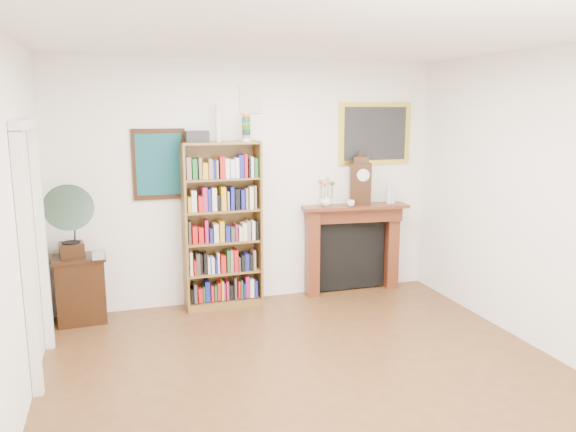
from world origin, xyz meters
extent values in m
cube|color=#503418|center=(0.00, 0.00, -0.01)|extent=(4.50, 5.00, 0.01)
cube|color=white|center=(0.00, 0.00, 2.80)|extent=(4.50, 5.00, 0.01)
cube|color=white|center=(0.00, 2.50, 1.40)|extent=(4.50, 0.01, 2.80)
cube|color=white|center=(2.25, 0.00, 1.40)|extent=(0.01, 5.00, 2.80)
cube|color=white|center=(-2.21, 0.73, 1.05)|extent=(0.08, 0.08, 2.10)
cube|color=white|center=(-2.21, 1.67, 1.05)|extent=(0.08, 0.08, 2.10)
cube|color=white|center=(-2.21, 1.20, 2.13)|extent=(0.08, 1.02, 0.08)
cube|color=black|center=(-1.05, 2.48, 1.65)|extent=(0.58, 0.03, 0.78)
cube|color=#114851|center=(-1.05, 2.46, 1.65)|extent=(0.50, 0.01, 0.67)
cube|color=white|center=(0.00, 2.48, 2.35)|extent=(0.26, 0.03, 0.30)
cube|color=silver|center=(0.00, 2.46, 2.35)|extent=(0.22, 0.01, 0.26)
cube|color=gold|center=(1.55, 2.48, 1.95)|extent=(0.95, 0.03, 0.75)
cube|color=#262628|center=(1.55, 2.46, 1.95)|extent=(0.82, 0.01, 0.65)
cube|color=brown|center=(-0.81, 2.33, 0.95)|extent=(0.03, 0.31, 1.89)
cube|color=brown|center=(0.03, 2.33, 0.95)|extent=(0.03, 0.31, 1.89)
cube|color=brown|center=(-0.39, 2.33, 1.88)|extent=(0.88, 0.32, 0.03)
cube|color=brown|center=(-0.39, 2.33, 0.04)|extent=(0.88, 0.32, 0.08)
cube|color=brown|center=(-0.39, 2.47, 0.95)|extent=(0.87, 0.03, 1.89)
cube|color=brown|center=(-0.39, 2.33, 0.41)|extent=(0.82, 0.30, 0.02)
cube|color=brown|center=(-0.39, 2.33, 0.77)|extent=(0.82, 0.30, 0.02)
cube|color=brown|center=(-0.39, 2.33, 1.13)|extent=(0.82, 0.30, 0.02)
cube|color=brown|center=(-0.39, 2.33, 1.49)|extent=(0.82, 0.30, 0.02)
cube|color=black|center=(-1.93, 2.29, 0.36)|extent=(0.55, 0.41, 0.72)
cube|color=#4A1A11|center=(0.71, 2.38, 0.53)|extent=(0.16, 0.21, 1.06)
cube|color=#4A1A11|center=(1.78, 2.38, 0.53)|extent=(0.16, 0.21, 1.06)
cube|color=#4A1A11|center=(1.25, 2.38, 0.98)|extent=(1.22, 0.31, 0.17)
cube|color=#4A1A11|center=(1.25, 2.34, 1.08)|extent=(1.33, 0.43, 0.04)
cube|color=black|center=(1.25, 2.44, 0.44)|extent=(0.88, 0.09, 0.85)
cube|color=black|center=(-2.00, 2.31, 0.80)|extent=(0.27, 0.27, 0.15)
cylinder|color=black|center=(-2.00, 2.31, 0.88)|extent=(0.21, 0.21, 0.01)
cone|color=#2A3D2F|center=(-2.00, 2.16, 1.21)|extent=(0.57, 0.67, 0.62)
cube|color=silver|center=(-1.73, 2.13, 0.76)|extent=(0.12, 0.12, 0.08)
cube|color=black|center=(1.33, 2.37, 1.35)|extent=(0.28, 0.22, 0.50)
cylinder|color=white|center=(1.33, 2.30, 1.47)|extent=(0.14, 0.07, 0.15)
cube|color=black|center=(1.33, 2.37, 1.64)|extent=(0.21, 0.17, 0.09)
imported|color=white|center=(0.89, 2.38, 1.17)|extent=(0.13, 0.13, 0.13)
imported|color=white|center=(1.16, 2.27, 1.14)|extent=(0.12, 0.12, 0.08)
cylinder|color=silver|center=(1.70, 2.33, 1.22)|extent=(0.07, 0.07, 0.24)
cylinder|color=silver|center=(1.75, 2.34, 1.20)|extent=(0.06, 0.06, 0.20)
camera|label=1|loc=(-1.52, -3.82, 2.26)|focal=35.00mm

